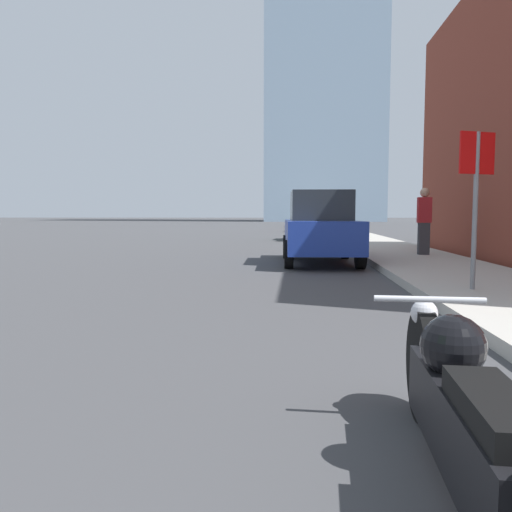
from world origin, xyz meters
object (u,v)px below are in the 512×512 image
at_px(parked_car_white, 301,219).
at_px(parked_car_silver, 304,218).
at_px(parked_car_red, 308,220).
at_px(stop_sign, 476,183).
at_px(parked_car_blue, 320,228).
at_px(motorcycle, 467,417).
at_px(pedestrian, 424,220).
at_px(parked_car_green, 310,223).

height_order(parked_car_white, parked_car_silver, parked_car_silver).
distance_m(parked_car_red, stop_sign, 29.65).
bearing_deg(parked_car_red, parked_car_blue, -89.15).
xyz_separation_m(motorcycle, parked_car_blue, (-0.13, 10.69, 0.50)).
relative_size(parked_car_red, parked_car_silver, 1.00).
distance_m(motorcycle, parked_car_white, 48.21).
bearing_deg(stop_sign, parked_car_blue, 110.46).
bearing_deg(parked_car_silver, parked_car_red, -93.35).
bearing_deg(parked_car_white, motorcycle, -93.35).
bearing_deg(parked_car_blue, pedestrian, 18.86).
distance_m(motorcycle, parked_car_blue, 10.70).
bearing_deg(parked_car_white, parked_car_green, -93.25).
height_order(motorcycle, parked_car_blue, parked_car_blue).
relative_size(motorcycle, parked_car_silver, 0.56).
xyz_separation_m(parked_car_white, parked_car_silver, (0.34, 10.54, 0.02)).
bearing_deg(motorcycle, parked_car_white, 93.39).
height_order(parked_car_blue, parked_car_silver, parked_car_blue).
bearing_deg(parked_car_blue, parked_car_silver, 87.55).
xyz_separation_m(motorcycle, pedestrian, (2.73, 11.79, 0.70)).
distance_m(parked_car_green, parked_car_silver, 36.22).
relative_size(parked_car_red, pedestrian, 2.53).
xyz_separation_m(parked_car_green, parked_car_white, (-0.17, 25.69, 0.02)).
bearing_deg(motorcycle, pedestrian, 80.06).
bearing_deg(parked_car_silver, pedestrian, -90.17).
bearing_deg(motorcycle, parked_car_red, 92.92).
bearing_deg(parked_car_red, stop_sign, -85.21).
relative_size(parked_car_silver, stop_sign, 2.02).
bearing_deg(parked_car_red, motorcycle, -88.77).
distance_m(parked_car_green, parked_car_red, 12.44).
distance_m(parked_car_white, stop_sign, 42.89).
relative_size(parked_car_green, parked_car_red, 0.87).
distance_m(parked_car_red, parked_car_silver, 23.78).
bearing_deg(parked_car_red, parked_car_silver, 91.44).
relative_size(motorcycle, parked_car_red, 0.56).
height_order(parked_car_blue, pedestrian, pedestrian).
height_order(motorcycle, parked_car_red, parked_car_red).
bearing_deg(parked_car_blue, stop_sign, -71.70).
distance_m(parked_car_blue, pedestrian, 3.07).
xyz_separation_m(parked_car_red, parked_car_white, (-0.35, 13.25, -0.01)).
relative_size(parked_car_blue, parked_car_green, 1.09).
xyz_separation_m(parked_car_blue, parked_car_red, (0.24, 24.27, -0.07)).
xyz_separation_m(parked_car_blue, parked_car_white, (-0.11, 37.52, -0.07)).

